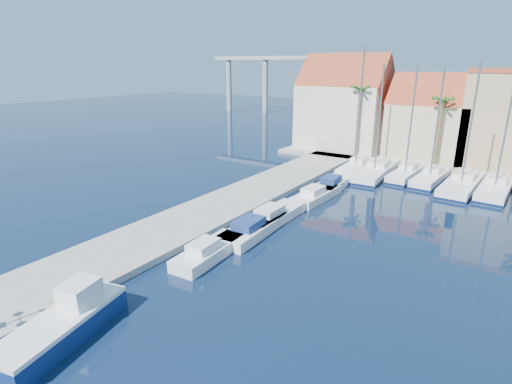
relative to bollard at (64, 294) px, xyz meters
The scene contains 21 objects.
ground 6.65m from the bollard, ahead, with size 260.00×260.00×0.00m, color black.
quay_west 13.48m from the bollard, 100.26° to the left, with size 6.00×77.00×0.50m, color gray.
shore_north 50.56m from the bollard, 70.83° to the left, with size 54.00×16.00×0.50m, color gray.
bollard is the anchor object (origin of this frame).
fishing_boat 2.83m from the bollard, 31.33° to the right, with size 3.61×6.94×2.31m.
motorboat_west_0 9.01m from the bollard, 72.15° to the left, with size 2.37×6.24×1.40m.
motorboat_west_1 13.83m from the bollard, 77.44° to the left, with size 2.70×7.38×1.40m.
motorboat_west_2 16.93m from the bollard, 80.06° to the left, with size 2.29×7.03×1.40m.
motorboat_west_3 23.85m from the bollard, 81.69° to the left, with size 2.47×6.77×1.40m.
motorboat_west_4 28.20m from the bollard, 83.34° to the left, with size 2.57×7.03×1.40m.
sailboat_0 36.28m from the bollard, 85.46° to the left, with size 2.51×8.77×14.45m.
sailboat_1 36.06m from the bollard, 81.39° to the left, with size 3.41×11.36×12.46m.
sailboat_2 37.31m from the bollard, 76.53° to the left, with size 2.61×8.40×12.41m.
sailboat_3 37.88m from the bollard, 72.52° to the left, with size 2.90×8.90×12.05m.
sailboat_4 38.28m from the bollard, 67.57° to the left, with size 3.51×11.08×12.92m.
sailboat_5 39.65m from the bollard, 63.67° to the left, with size 3.11×9.99×12.95m.
building_0 47.24m from the bollard, 94.16° to the left, with size 12.30×9.00×13.50m.
building_1 47.76m from the bollard, 79.58° to the left, with size 10.30×8.00×11.00m.
palm_0 42.59m from the bollard, 89.18° to the left, with size 2.60×2.60×10.15m.
palm_1 43.71m from the bollard, 75.76° to the left, with size 2.60×2.60×9.15m.
viaduct 88.48m from the bollard, 111.66° to the left, with size 48.00×2.20×14.45m.
Camera 1 is at (12.25, -9.53, 12.40)m, focal length 28.00 mm.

